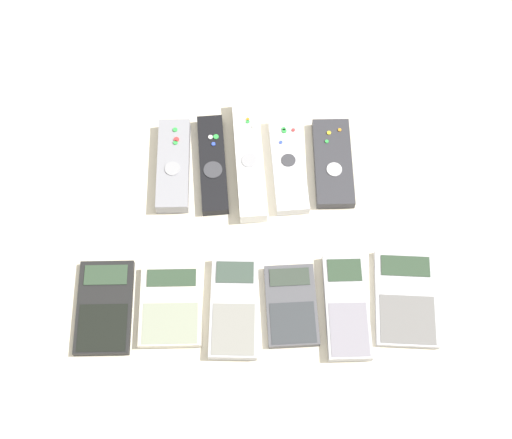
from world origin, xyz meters
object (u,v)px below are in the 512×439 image
calculator_1 (171,306)px  calculator_4 (347,307)px  calculator_0 (104,307)px  remote_4 (333,163)px  remote_3 (288,164)px  calculator_5 (406,298)px  remote_1 (213,164)px  remote_2 (249,158)px  calculator_2 (234,307)px  calculator_3 (291,305)px  remote_0 (174,165)px

calculator_1 → calculator_4: bearing=-1.2°
calculator_0 → calculator_4: size_ratio=0.89×
calculator_1 → remote_4: bearing=42.9°
remote_3 → calculator_5: (0.16, -0.22, -0.00)m
remote_1 → remote_2: 0.06m
calculator_5 → remote_2: bearing=137.7°
remote_2 → calculator_1: 0.27m
calculator_2 → calculator_4: same height
remote_4 → calculator_0: bearing=-146.6°
calculator_3 → calculator_2: bearing=179.8°
remote_0 → calculator_2: (0.09, -0.23, -0.00)m
calculator_1 → calculator_5: calculator_1 is taller
remote_1 → calculator_5: remote_1 is taller
calculator_3 → calculator_0: bearing=177.6°
calculator_4 → remote_4: bearing=90.9°
remote_2 → remote_4: remote_2 is taller
remote_3 → calculator_2: size_ratio=1.12×
remote_0 → calculator_4: bearing=-42.6°
remote_3 → remote_4: (0.07, 0.00, -0.00)m
calculator_1 → calculator_3: calculator_1 is taller
remote_1 → calculator_3: 0.26m
remote_2 → calculator_4: bearing=-63.9°
remote_1 → calculator_4: 0.31m
remote_0 → calculator_2: bearing=-68.2°
remote_2 → remote_3: size_ratio=1.26×
remote_4 → calculator_1: 0.34m
calculator_2 → calculator_5: 0.25m
calculator_3 → remote_3: bearing=87.1°
remote_3 → calculator_3: 0.23m
remote_1 → calculator_1: bearing=-107.9°
remote_1 → calculator_3: size_ratio=1.40×
remote_1 → calculator_3: bearing=-67.4°
remote_0 → calculator_0: (-0.09, -0.23, -0.01)m
calculator_0 → calculator_4: (0.35, -0.01, 0.00)m
remote_3 → calculator_0: 0.36m
remote_4 → remote_1: bearing=179.3°
remote_2 → calculator_1: bearing=-119.1°
remote_1 → calculator_0: bearing=-127.5°
calculator_4 → calculator_2: bearing=179.1°
calculator_1 → calculator_3: size_ratio=0.97×
calculator_0 → calculator_2: bearing=-1.7°
calculator_0 → calculator_2: calculator_2 is taller
calculator_3 → calculator_1: bearing=177.5°
remote_3 → calculator_3: remote_3 is taller
remote_0 → calculator_1: bearing=-89.4°
remote_2 → calculator_0: size_ratio=1.54×
remote_0 → remote_3: remote_0 is taller
remote_2 → calculator_2: bearing=-99.0°
calculator_4 → calculator_0: bearing=178.7°
remote_0 → calculator_4: size_ratio=1.00×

